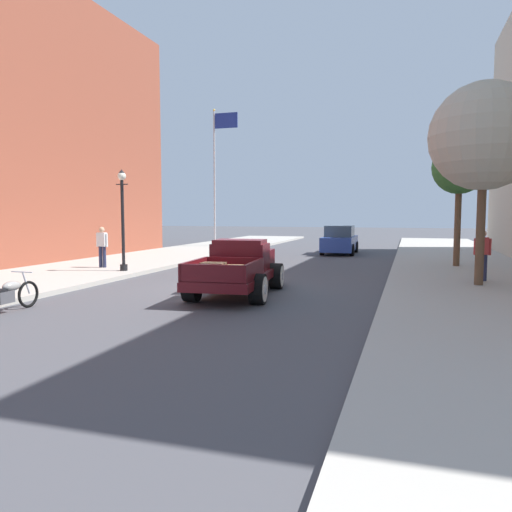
{
  "coord_description": "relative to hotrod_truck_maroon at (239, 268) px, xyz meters",
  "views": [
    {
      "loc": [
        5.17,
        -14.05,
        2.34
      ],
      "look_at": [
        0.56,
        0.63,
        1.0
      ],
      "focal_mm": 34.37,
      "sensor_mm": 36.0,
      "label": 1
    }
  ],
  "objects": [
    {
      "name": "sidewalk_right",
      "position": [
        6.81,
        0.63,
        -0.68
      ],
      "size": [
        5.5,
        64.0,
        0.15
      ],
      "primitive_type": "cube",
      "color": "#ADA89E",
      "rests_on": "ground"
    },
    {
      "name": "ground_plane",
      "position": [
        -0.44,
        0.63,
        -0.75
      ],
      "size": [
        140.0,
        140.0,
        0.0
      ],
      "primitive_type": "plane",
      "color": "#47474C"
    },
    {
      "name": "pedestrian_sidewalk_right",
      "position": [
        6.99,
        3.89,
        0.33
      ],
      "size": [
        0.53,
        0.22,
        1.65
      ],
      "color": "#232847",
      "rests_on": "sidewalk_right"
    },
    {
      "name": "sidewalk_left",
      "position": [
        -7.69,
        0.63,
        -0.68
      ],
      "size": [
        5.5,
        64.0,
        0.15
      ],
      "primitive_type": "cube",
      "color": "#ADA89E",
      "rests_on": "ground"
    },
    {
      "name": "pedestrian_sidewalk_left",
      "position": [
        -7.18,
        3.62,
        0.33
      ],
      "size": [
        0.53,
        0.22,
        1.65
      ],
      "color": "#232847",
      "rests_on": "sidewalk_left"
    },
    {
      "name": "motorcycle_parked",
      "position": [
        -4.29,
        -4.36,
        -0.31
      ],
      "size": [
        0.62,
        2.12,
        0.93
      ],
      "color": "black",
      "rests_on": "ground"
    },
    {
      "name": "hotrod_truck_maroon",
      "position": [
        0.0,
        0.0,
        0.0
      ],
      "size": [
        2.46,
        5.04,
        1.58
      ],
      "color": "#510F14",
      "rests_on": "ground"
    },
    {
      "name": "flagpole",
      "position": [
        -7.74,
        17.59,
        5.02
      ],
      "size": [
        1.74,
        0.16,
        9.16
      ],
      "color": "#B2B2B7",
      "rests_on": "sidewalk_left"
    },
    {
      "name": "street_lamp_near",
      "position": [
        -5.72,
        2.88,
        1.63
      ],
      "size": [
        0.5,
        0.32,
        3.85
      ],
      "color": "black",
      "rests_on": "sidewalk_left"
    },
    {
      "name": "street_tree_second",
      "position": [
        6.62,
        8.56,
        3.44
      ],
      "size": [
        2.21,
        2.21,
        5.2
      ],
      "color": "brown",
      "rests_on": "sidewalk_right"
    },
    {
      "name": "car_background_blue",
      "position": [
        0.86,
        15.11,
        0.01
      ],
      "size": [
        1.93,
        4.33,
        1.65
      ],
      "color": "#284293",
      "rests_on": "ground"
    },
    {
      "name": "street_tree_nearest",
      "position": [
        6.78,
        2.87,
        3.88
      ],
      "size": [
        3.24,
        3.24,
        6.12
      ],
      "color": "brown",
      "rests_on": "sidewalk_right"
    }
  ]
}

